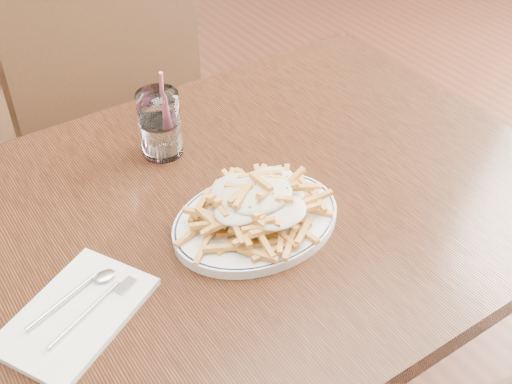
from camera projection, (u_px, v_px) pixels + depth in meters
table at (224, 244)px, 1.12m from camera, size 1.20×0.80×0.75m
chair_far at (94, 102)px, 1.64m from camera, size 0.53×0.53×1.04m
fries_plate at (256, 221)px, 1.04m from camera, size 0.30×0.26×0.02m
loaded_fries at (256, 199)px, 1.01m from camera, size 0.23×0.19×0.07m
napkin at (76, 314)px, 0.89m from camera, size 0.25×0.22×0.01m
cutlery at (73, 308)px, 0.89m from camera, size 0.17×0.12×0.01m
water_glass at (160, 127)px, 1.16m from camera, size 0.08×0.08×0.17m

